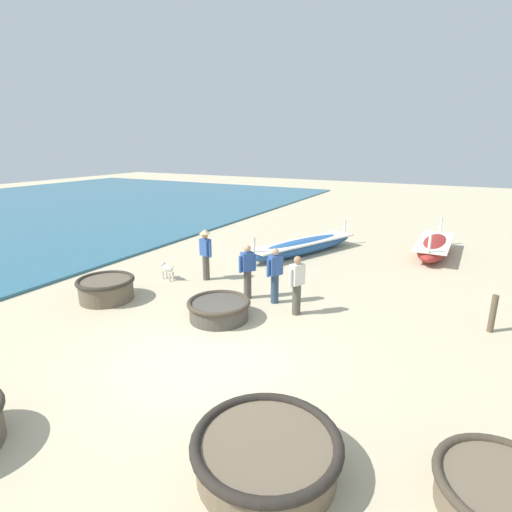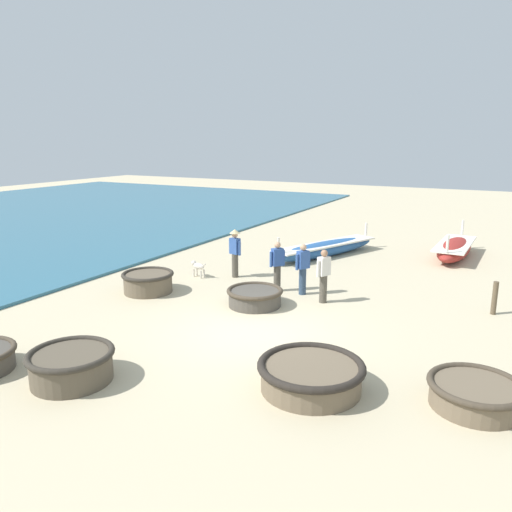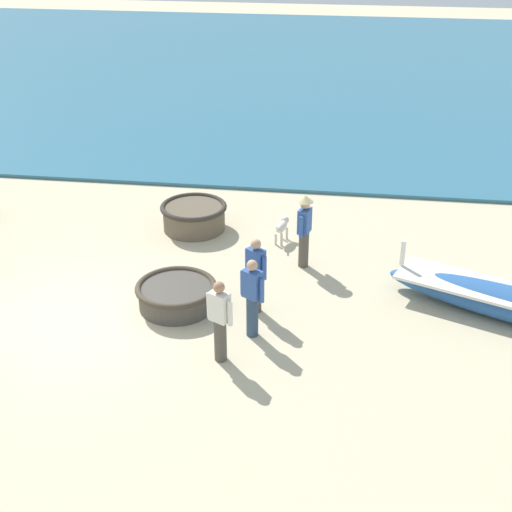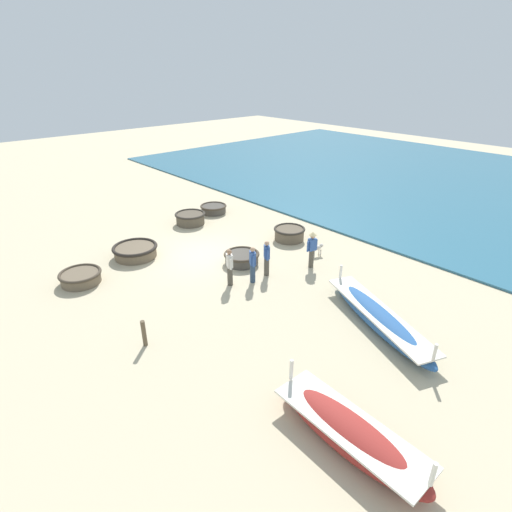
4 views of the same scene
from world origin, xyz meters
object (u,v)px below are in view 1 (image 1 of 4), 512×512
object	(u,v)px
coracle_front_right	(266,452)
mooring_post_inland	(493,314)
long_boat_blue_hull	(434,247)
dog	(167,268)
long_boat_ochre_hull	(304,246)
coracle_beside_post	(219,309)
coracle_far_left	(506,495)
fisherman_with_hat	(247,270)
coracle_front_left	(106,288)
fisherman_by_coracle	(206,251)
fisherman_hauling	(297,284)
fisherman_standing_right	(275,274)

from	to	relation	value
coracle_front_right	mooring_post_inland	distance (m)	6.82
long_boat_blue_hull	dog	world-z (taller)	long_boat_blue_hull
long_boat_ochre_hull	long_boat_blue_hull	xyz separation A→B (m)	(4.65, 2.17, 0.04)
dog	mooring_post_inland	bearing A→B (deg)	3.93
coracle_beside_post	coracle_far_left	world-z (taller)	coracle_beside_post
long_boat_ochre_hull	fisherman_with_hat	distance (m)	5.22
coracle_beside_post	coracle_front_left	bearing A→B (deg)	-173.34
coracle_front_right	dog	distance (m)	8.47
fisherman_by_coracle	fisherman_with_hat	bearing A→B (deg)	-21.49
coracle_far_left	coracle_front_left	world-z (taller)	coracle_front_left
fisherman_hauling	long_boat_blue_hull	bearing A→B (deg)	71.01
coracle_beside_post	fisherman_hauling	world-z (taller)	fisherman_hauling
fisherman_standing_right	fisherman_with_hat	world-z (taller)	same
fisherman_by_coracle	mooring_post_inland	size ratio (longest dim) A/B	1.82
coracle_front_left	dog	distance (m)	2.20
fisherman_hauling	fisherman_with_hat	distance (m)	1.71
coracle_front_left	fisherman_hauling	bearing A→B (deg)	17.20
long_boat_ochre_hull	fisherman_by_coracle	world-z (taller)	fisherman_by_coracle
coracle_beside_post	coracle_front_left	size ratio (longest dim) A/B	1.01
coracle_front_left	fisherman_with_hat	size ratio (longest dim) A/B	1.02
coracle_far_left	dog	size ratio (longest dim) A/B	2.50
coracle_front_left	fisherman_with_hat	bearing A→B (deg)	29.68
coracle_beside_post	coracle_front_left	distance (m)	3.55
coracle_far_left	long_boat_ochre_hull	world-z (taller)	long_boat_ochre_hull
coracle_front_right	long_boat_blue_hull	xyz separation A→B (m)	(1.05, 12.75, 0.05)
long_boat_ochre_hull	fisherman_hauling	size ratio (longest dim) A/B	3.51
dog	coracle_front_left	bearing A→B (deg)	-99.79
coracle_front_right	fisherman_hauling	size ratio (longest dim) A/B	1.31
fisherman_hauling	mooring_post_inland	world-z (taller)	fisherman_hauling
fisherman_standing_right	mooring_post_inland	xyz separation A→B (m)	(5.27, 0.77, -0.38)
long_boat_blue_hull	mooring_post_inland	bearing A→B (deg)	-74.82
coracle_far_left	fisherman_by_coracle	distance (m)	9.72
long_boat_ochre_hull	coracle_front_left	bearing A→B (deg)	-113.79
long_boat_ochre_hull	fisherman_with_hat	bearing A→B (deg)	-86.51
fisherman_standing_right	fisherman_hauling	size ratio (longest dim) A/B	1.00
long_boat_ochre_hull	fisherman_standing_right	size ratio (longest dim) A/B	3.51
long_boat_ochre_hull	fisherman_hauling	xyz separation A→B (m)	(1.98, -5.58, 0.52)
coracle_far_left	fisherman_hauling	xyz separation A→B (m)	(-4.42, 4.23, 0.57)
dog	fisherman_by_coracle	bearing A→B (deg)	27.25
fisherman_by_coracle	mooring_post_inland	bearing A→B (deg)	0.33
mooring_post_inland	coracle_front_right	bearing A→B (deg)	-114.48
fisherman_standing_right	fisherman_with_hat	distance (m)	0.83
long_boat_blue_hull	coracle_beside_post	bearing A→B (deg)	-115.63
coracle_beside_post	mooring_post_inland	size ratio (longest dim) A/B	1.75
coracle_front_right	long_boat_blue_hull	bearing A→B (deg)	85.28
coracle_front_right	fisherman_with_hat	bearing A→B (deg)	121.33
fisherman_with_hat	mooring_post_inland	bearing A→B (deg)	7.66
fisherman_standing_right	coracle_far_left	bearing A→B (deg)	-41.63
coracle_front_right	coracle_front_left	distance (m)	7.57
dog	long_boat_blue_hull	bearing A→B (deg)	43.97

